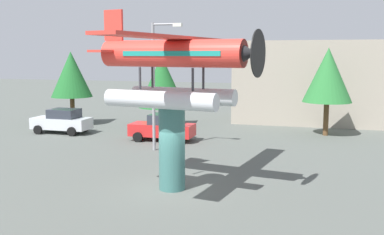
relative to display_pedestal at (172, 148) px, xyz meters
The scene contains 10 objects.
ground_plane 1.76m from the display_pedestal, ahead, with size 140.00×140.00×0.00m, color #515651.
display_pedestal is the anchor object (origin of this frame).
floatplane_monument 3.44m from the display_pedestal, ahead, with size 7.10×10.44×4.00m.
car_near_silver 16.02m from the display_pedestal, 138.36° to the left, with size 4.20×2.02×1.76m.
car_mid_red 10.80m from the display_pedestal, 111.94° to the left, with size 4.20×2.02×1.76m.
streetlight_primary 8.19m from the display_pedestal, 115.16° to the left, with size 1.84×0.28×7.43m.
storefront_building 22.79m from the display_pedestal, 75.37° to the left, with size 13.69×7.61×6.71m, color #9E9384.
tree_west 19.74m from the display_pedestal, 132.87° to the left, with size 3.26×3.26×5.87m.
tree_east 16.88m from the display_pedestal, 111.43° to the left, with size 3.68×3.68×5.59m.
tree_center_back 16.42m from the display_pedestal, 67.28° to the left, with size 3.37×3.37×6.10m.
Camera 1 is at (5.93, -17.40, 5.65)m, focal length 41.98 mm.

